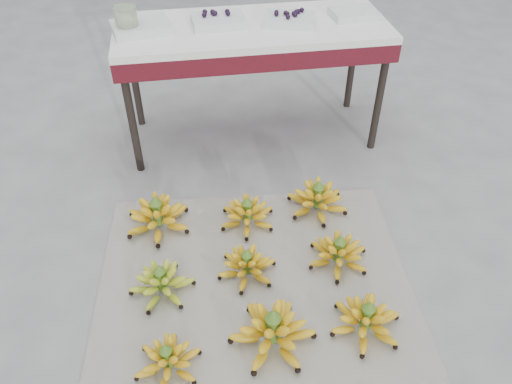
{
  "coord_description": "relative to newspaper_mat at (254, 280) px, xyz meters",
  "views": [
    {
      "loc": [
        -0.32,
        -1.34,
        1.59
      ],
      "look_at": [
        -0.07,
        0.21,
        0.26
      ],
      "focal_mm": 35.0,
      "sensor_mm": 36.0,
      "label": 1
    }
  ],
  "objects": [
    {
      "name": "ground",
      "position": [
        0.11,
        0.04,
        -0.0
      ],
      "size": [
        60.0,
        60.0,
        0.0
      ],
      "primitive_type": "plane",
      "color": "slate",
      "rests_on": "ground"
    },
    {
      "name": "newspaper_mat",
      "position": [
        0.0,
        0.0,
        0.0
      ],
      "size": [
        1.33,
        1.15,
        0.01
      ],
      "primitive_type": "cube",
      "rotation": [
        0.0,
        0.0,
        -0.08
      ],
      "color": "white",
      "rests_on": "ground"
    },
    {
      "name": "bunch_front_left",
      "position": [
        -0.35,
        -0.34,
        0.05
      ],
      "size": [
        0.25,
        0.25,
        0.14
      ],
      "rotation": [
        0.0,
        0.0,
        0.09
      ],
      "color": "#E2B30B",
      "rests_on": "newspaper_mat"
    },
    {
      "name": "bunch_front_center",
      "position": [
        0.02,
        -0.3,
        0.07
      ],
      "size": [
        0.34,
        0.34,
        0.19
      ],
      "rotation": [
        0.0,
        0.0,
        -0.13
      ],
      "color": "#E2B30B",
      "rests_on": "newspaper_mat"
    },
    {
      "name": "bunch_front_right",
      "position": [
        0.36,
        -0.3,
        0.06
      ],
      "size": [
        0.33,
        0.33,
        0.16
      ],
      "rotation": [
        0.0,
        0.0,
        -0.33
      ],
      "color": "#E2B30B",
      "rests_on": "newspaper_mat"
    },
    {
      "name": "bunch_mid_left",
      "position": [
        -0.37,
        0.0,
        0.06
      ],
      "size": [
        0.32,
        0.32,
        0.15
      ],
      "rotation": [
        0.0,
        0.0,
        -0.33
      ],
      "color": "#94B225",
      "rests_on": "newspaper_mat"
    },
    {
      "name": "bunch_mid_center",
      "position": [
        -0.02,
        0.04,
        0.05
      ],
      "size": [
        0.29,
        0.29,
        0.15
      ],
      "rotation": [
        0.0,
        0.0,
        -0.23
      ],
      "color": "#E2B30B",
      "rests_on": "newspaper_mat"
    },
    {
      "name": "bunch_mid_right",
      "position": [
        0.36,
        0.04,
        0.06
      ],
      "size": [
        0.3,
        0.3,
        0.16
      ],
      "rotation": [
        0.0,
        0.0,
        0.19
      ],
      "color": "#E2B30B",
      "rests_on": "newspaper_mat"
    },
    {
      "name": "bunch_back_left",
      "position": [
        -0.38,
        0.38,
        0.06
      ],
      "size": [
        0.35,
        0.35,
        0.18
      ],
      "rotation": [
        0.0,
        0.0,
        0.21
      ],
      "color": "#E2B30B",
      "rests_on": "newspaper_mat"
    },
    {
      "name": "bunch_back_center",
      "position": [
        0.02,
        0.33,
        0.06
      ],
      "size": [
        0.3,
        0.3,
        0.15
      ],
      "rotation": [
        0.0,
        0.0,
        0.23
      ],
      "color": "#E2B30B",
      "rests_on": "newspaper_mat"
    },
    {
      "name": "bunch_back_right",
      "position": [
        0.36,
        0.38,
        0.06
      ],
      "size": [
        0.32,
        0.32,
        0.17
      ],
      "rotation": [
        0.0,
        0.0,
        0.16
      ],
      "color": "#E2B30B",
      "rests_on": "newspaper_mat"
    },
    {
      "name": "vendor_table",
      "position": [
        0.16,
        1.05,
        0.57
      ],
      "size": [
        1.34,
        0.54,
        0.64
      ],
      "color": "black",
      "rests_on": "ground"
    },
    {
      "name": "tray_far_left",
      "position": [
        -0.37,
        1.05,
        0.66
      ],
      "size": [
        0.3,
        0.25,
        0.04
      ],
      "color": "silver",
      "rests_on": "vendor_table"
    },
    {
      "name": "tray_left",
      "position": [
        -0.0,
        1.07,
        0.66
      ],
      "size": [
        0.26,
        0.2,
        0.06
      ],
      "color": "silver",
      "rests_on": "vendor_table"
    },
    {
      "name": "tray_right",
      "position": [
        0.34,
        1.04,
        0.66
      ],
      "size": [
        0.28,
        0.23,
        0.06
      ],
      "color": "silver",
      "rests_on": "vendor_table"
    },
    {
      "name": "tray_far_right",
      "position": [
        0.67,
        1.07,
        0.66
      ],
      "size": [
        0.24,
        0.18,
        0.04
      ],
      "color": "silver",
      "rests_on": "vendor_table"
    },
    {
      "name": "glass_jar",
      "position": [
        -0.43,
        1.03,
        0.7
      ],
      "size": [
        0.11,
        0.11,
        0.13
      ],
      "primitive_type": "cylinder",
      "rotation": [
        0.0,
        0.0,
        0.02
      ],
      "color": "#B5CEA4",
      "rests_on": "vendor_table"
    }
  ]
}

